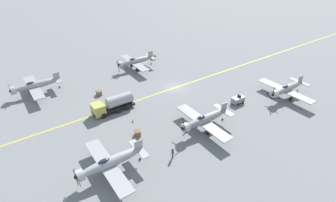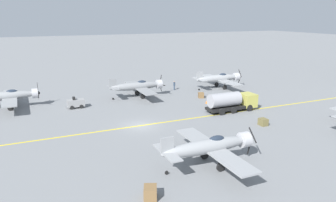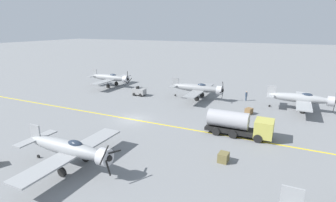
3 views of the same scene
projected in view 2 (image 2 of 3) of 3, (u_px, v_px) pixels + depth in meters
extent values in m
plane|color=slate|center=(140.00, 126.00, 43.40)|extent=(400.00, 400.00, 0.00)
cube|color=yellow|center=(140.00, 126.00, 43.39)|extent=(0.30, 160.00, 0.01)
ellipsoid|color=gray|center=(136.00, 86.00, 57.67)|extent=(1.50, 9.50, 1.42)
cylinder|color=#B7B7BC|center=(159.00, 84.00, 59.43)|extent=(1.57, 0.90, 1.58)
ellipsoid|color=#232D3D|center=(142.00, 82.00, 57.98)|extent=(0.80, 1.70, 0.76)
cube|color=gray|center=(140.00, 88.00, 58.06)|extent=(12.00, 2.10, 0.16)
cube|color=gray|center=(113.00, 87.00, 56.01)|extent=(4.40, 1.10, 0.12)
cube|color=gray|center=(113.00, 84.00, 55.85)|extent=(0.14, 1.30, 1.60)
sphere|color=black|center=(161.00, 84.00, 59.63)|extent=(0.56, 0.56, 0.56)
cube|color=black|center=(161.00, 79.00, 59.73)|extent=(0.81, 0.06, 1.66)
cube|color=black|center=(160.00, 87.00, 60.28)|extent=(1.16, 0.06, 1.48)
cube|color=black|center=(163.00, 85.00, 58.89)|extent=(1.75, 0.06, 0.35)
cylinder|color=black|center=(137.00, 89.00, 59.54)|extent=(0.14, 0.14, 1.26)
cylinder|color=black|center=(137.00, 93.00, 59.71)|extent=(0.22, 0.90, 0.90)
cylinder|color=black|center=(143.00, 93.00, 56.90)|extent=(0.14, 0.14, 1.26)
cylinder|color=black|center=(143.00, 96.00, 57.06)|extent=(0.22, 0.90, 0.90)
cylinder|color=black|center=(113.00, 99.00, 56.51)|extent=(0.12, 0.36, 0.36)
ellipsoid|color=#989A9D|center=(218.00, 78.00, 64.71)|extent=(1.50, 9.50, 1.42)
cylinder|color=#B7B7BC|center=(236.00, 77.00, 66.47)|extent=(1.57, 0.90, 1.58)
ellipsoid|color=#232D3D|center=(223.00, 75.00, 65.01)|extent=(0.80, 1.70, 0.76)
cube|color=#989A9D|center=(221.00, 80.00, 65.09)|extent=(12.00, 2.10, 0.16)
cube|color=#989A9D|center=(200.00, 79.00, 63.05)|extent=(4.40, 1.10, 0.12)
cube|color=#989A9D|center=(200.00, 76.00, 62.88)|extent=(0.14, 1.30, 1.60)
sphere|color=black|center=(238.00, 76.00, 66.67)|extent=(0.56, 0.56, 0.56)
cube|color=black|center=(236.00, 75.00, 67.41)|extent=(1.75, 0.06, 0.33)
cube|color=black|center=(239.00, 81.00, 66.56)|extent=(0.83, 0.06, 1.66)
cube|color=black|center=(240.00, 73.00, 66.03)|extent=(1.15, 0.06, 1.49)
cylinder|color=black|center=(217.00, 81.00, 66.58)|extent=(0.14, 0.14, 1.26)
cylinder|color=black|center=(217.00, 84.00, 66.74)|extent=(0.22, 0.90, 0.90)
cylinder|color=black|center=(225.00, 84.00, 63.93)|extent=(0.14, 0.14, 1.26)
cylinder|color=black|center=(225.00, 87.00, 64.09)|extent=(0.22, 0.90, 0.90)
cylinder|color=black|center=(199.00, 89.00, 63.54)|extent=(0.12, 0.36, 0.36)
ellipsoid|color=gray|center=(4.00, 96.00, 50.64)|extent=(1.50, 9.50, 1.42)
cylinder|color=#B7B7BC|center=(35.00, 93.00, 52.41)|extent=(1.58, 0.90, 1.58)
ellipsoid|color=#232D3D|center=(12.00, 92.00, 50.95)|extent=(0.80, 1.70, 0.76)
cube|color=gray|center=(10.00, 98.00, 51.03)|extent=(12.00, 2.10, 0.16)
sphere|color=black|center=(38.00, 93.00, 52.60)|extent=(0.56, 0.56, 0.56)
cube|color=black|center=(38.00, 88.00, 52.35)|extent=(0.22, 0.06, 1.75)
cube|color=black|center=(38.00, 94.00, 53.39)|extent=(1.62, 0.06, 0.93)
cube|color=black|center=(39.00, 97.00, 52.08)|extent=(1.55, 0.06, 1.06)
cylinder|color=black|center=(10.00, 99.00, 52.52)|extent=(0.14, 0.14, 1.26)
cylinder|color=black|center=(11.00, 103.00, 52.68)|extent=(0.22, 0.90, 0.90)
cylinder|color=black|center=(10.00, 104.00, 49.87)|extent=(0.14, 0.14, 1.26)
cylinder|color=black|center=(11.00, 108.00, 50.03)|extent=(0.22, 0.90, 0.90)
ellipsoid|color=gray|center=(206.00, 147.00, 31.28)|extent=(1.50, 9.50, 1.42)
cylinder|color=#B7B7BC|center=(244.00, 140.00, 33.04)|extent=(1.57, 0.90, 1.58)
ellipsoid|color=#232D3D|center=(217.00, 139.00, 31.59)|extent=(0.80, 1.70, 0.76)
cube|color=gray|center=(213.00, 149.00, 31.67)|extent=(12.00, 2.10, 0.16)
cube|color=gray|center=(167.00, 152.00, 29.62)|extent=(4.40, 1.10, 0.12)
cube|color=gray|center=(167.00, 146.00, 29.45)|extent=(0.14, 1.30, 1.60)
sphere|color=black|center=(248.00, 139.00, 33.24)|extent=(0.56, 0.56, 0.56)
cube|color=black|center=(243.00, 134.00, 33.92)|extent=(1.72, 0.06, 0.61)
cube|color=black|center=(249.00, 147.00, 33.27)|extent=(0.57, 0.06, 1.73)
cube|color=black|center=(253.00, 135.00, 32.53)|extent=(1.35, 0.06, 1.32)
cylinder|color=black|center=(205.00, 149.00, 33.15)|extent=(0.14, 0.14, 1.26)
cylinder|color=black|center=(205.00, 155.00, 33.31)|extent=(0.22, 0.90, 0.90)
cylinder|color=black|center=(221.00, 161.00, 30.51)|extent=(0.14, 0.14, 1.26)
cylinder|color=black|center=(221.00, 167.00, 30.67)|extent=(0.22, 0.90, 0.90)
cylinder|color=black|center=(167.00, 173.00, 30.11)|extent=(0.12, 0.36, 0.36)
cube|color=black|center=(231.00, 107.00, 49.83)|extent=(2.25, 8.00, 0.40)
cube|color=#B2AD4C|center=(248.00, 100.00, 50.80)|extent=(2.50, 2.08, 2.00)
cylinder|color=#9E9EA3|center=(224.00, 100.00, 48.98)|extent=(2.10, 4.96, 2.10)
cylinder|color=black|center=(240.00, 104.00, 51.90)|extent=(0.30, 1.00, 1.00)
cylinder|color=black|center=(249.00, 108.00, 49.80)|extent=(0.30, 1.00, 1.00)
cylinder|color=black|center=(225.00, 106.00, 50.76)|extent=(0.30, 1.00, 1.00)
cylinder|color=black|center=(234.00, 110.00, 48.66)|extent=(0.30, 1.00, 1.00)
cylinder|color=black|center=(213.00, 108.00, 49.93)|extent=(0.30, 1.00, 1.00)
cylinder|color=black|center=(222.00, 112.00, 47.84)|extent=(0.30, 1.00, 1.00)
cube|color=gray|center=(76.00, 103.00, 51.48)|extent=(1.40, 2.60, 1.10)
cube|color=black|center=(74.00, 98.00, 51.18)|extent=(0.70, 0.36, 0.44)
cylinder|color=black|center=(80.00, 104.00, 52.50)|extent=(0.20, 0.60, 0.60)
cylinder|color=black|center=(81.00, 107.00, 51.29)|extent=(0.20, 0.60, 0.60)
cylinder|color=black|center=(71.00, 105.00, 51.93)|extent=(0.20, 0.60, 0.60)
cylinder|color=black|center=(72.00, 108.00, 50.72)|extent=(0.20, 0.60, 0.60)
cylinder|color=#334256|center=(174.00, 88.00, 63.84)|extent=(0.26, 0.26, 0.84)
cylinder|color=#334256|center=(174.00, 84.00, 63.64)|extent=(0.38, 0.38, 0.70)
sphere|color=tan|center=(174.00, 82.00, 63.52)|extent=(0.23, 0.23, 0.23)
cube|color=brown|center=(201.00, 95.00, 57.84)|extent=(1.34, 1.23, 0.91)
cube|color=brown|center=(150.00, 193.00, 26.10)|extent=(1.55, 1.43, 1.04)
cube|color=brown|center=(263.00, 122.00, 43.42)|extent=(1.17, 0.99, 0.94)
cone|color=orange|center=(207.00, 102.00, 54.18)|extent=(0.36, 0.36, 0.55)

